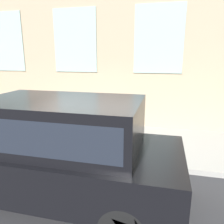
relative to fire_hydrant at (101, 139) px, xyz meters
name	(u,v)px	position (x,y,z in m)	size (l,w,h in m)	color
ground_plane	(89,163)	(-0.38, 0.21, -0.51)	(80.00, 80.00, 0.00)	#2D2D30
sidewalk	(104,139)	(1.08, 0.21, -0.44)	(2.92, 60.00, 0.12)	#9E9B93
fire_hydrant	(101,139)	(0.00, 0.00, 0.00)	(0.34, 0.45, 0.75)	gold
person	(124,119)	(0.10, -0.57, 0.55)	(0.38, 0.25, 1.56)	#998466
parked_truck_black_near	(60,145)	(-1.81, 0.22, 0.55)	(1.84, 4.35, 1.89)	black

